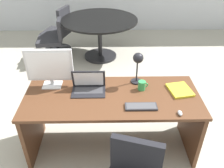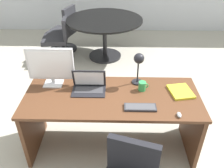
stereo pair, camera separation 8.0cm
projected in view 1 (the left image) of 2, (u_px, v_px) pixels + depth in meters
ground at (111, 79)px, 4.10m from camera, size 12.00×12.00×0.00m
desk at (112, 109)px, 2.60m from camera, size 1.80×0.74×0.75m
monitor at (49, 66)px, 2.46m from camera, size 0.49×0.16×0.43m
laptop at (89, 84)px, 2.49m from camera, size 0.35×0.23×0.22m
keyboard at (141, 107)px, 2.27m from camera, size 0.31×0.11×0.02m
mouse at (180, 113)px, 2.19m from camera, size 0.04×0.07×0.03m
desk_lamp at (138, 62)px, 2.48m from camera, size 0.12×0.14×0.37m
book at (180, 90)px, 2.50m from camera, size 0.26×0.30×0.02m
coffee_mug at (142, 85)px, 2.51m from camera, size 0.11×0.08×0.10m
meeting_table at (100, 29)px, 4.48m from camera, size 1.42×1.42×0.77m
meeting_chair_near at (59, 35)px, 4.83m from camera, size 0.60×0.58×0.92m
meeting_chair_far at (53, 43)px, 4.55m from camera, size 0.56×0.56×0.82m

